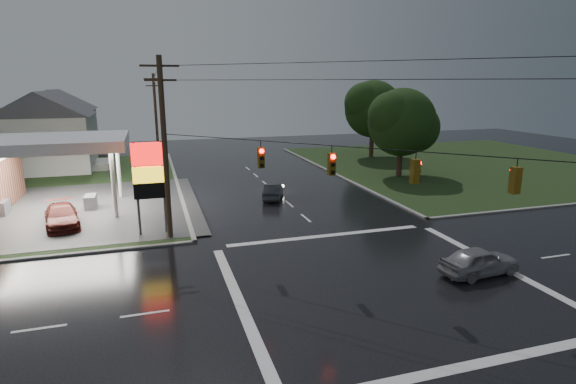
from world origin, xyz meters
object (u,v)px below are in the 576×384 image
object	(u,v)px
house_near	(47,131)
tree_ne_far	(374,109)
car_north	(273,191)
car_crossing	(479,261)
pylon_sign	(149,173)
car_pump	(62,216)
utility_pole_nw	(165,147)
utility_pole_n	(156,117)
house_far	(57,122)
tree_ne_near	(403,122)

from	to	relation	value
house_near	tree_ne_far	xyz separation A→B (m)	(38.10, -2.01, 1.77)
car_north	car_crossing	xyz separation A→B (m)	(5.96, -17.76, 0.07)
pylon_sign	car_pump	bearing A→B (deg)	149.18
utility_pole_nw	car_north	xyz separation A→B (m)	(8.70, 7.51, -5.07)
utility_pole_nw	utility_pole_n	size ratio (longest dim) A/B	1.05
house_far	car_crossing	world-z (taller)	house_far
tree_ne_far	car_north	bearing A→B (deg)	-136.58
pylon_sign	tree_ne_far	bearing A→B (deg)	40.35
tree_ne_far	car_north	world-z (taller)	tree_ne_far
car_crossing	tree_ne_far	bearing A→B (deg)	-24.07
house_near	car_crossing	xyz separation A→B (m)	(26.11, -36.75, -3.69)
tree_ne_far	pylon_sign	bearing A→B (deg)	-139.65
tree_ne_near	tree_ne_far	xyz separation A→B (m)	(3.01, 12.00, 0.62)
car_crossing	car_pump	bearing A→B (deg)	50.54
tree_ne_far	tree_ne_near	bearing A→B (deg)	-104.07
house_far	utility_pole_n	bearing A→B (deg)	-38.77
car_pump	house_far	bearing A→B (deg)	87.55
tree_ne_near	tree_ne_far	size ratio (longest dim) A/B	0.92
utility_pole_nw	house_near	world-z (taller)	utility_pole_nw
utility_pole_nw	car_north	world-z (taller)	utility_pole_nw
utility_pole_n	car_north	size ratio (longest dim) A/B	2.67
tree_ne_near	pylon_sign	bearing A→B (deg)	-154.99
tree_ne_far	utility_pole_nw	bearing A→B (deg)	-137.41
pylon_sign	tree_ne_far	world-z (taller)	tree_ne_far
car_crossing	car_pump	xyz separation A→B (m)	(-21.53, 14.75, 0.01)
utility_pole_nw	pylon_sign	bearing A→B (deg)	135.00
pylon_sign	tree_ne_near	bearing A→B (deg)	25.01
utility_pole_n	tree_ne_near	world-z (taller)	utility_pole_n
utility_pole_n	house_far	distance (m)	16.00
house_near	tree_ne_near	bearing A→B (deg)	-21.76
pylon_sign	tree_ne_near	size ratio (longest dim) A/B	0.67
pylon_sign	car_crossing	world-z (taller)	pylon_sign
utility_pole_n	tree_ne_near	xyz separation A→B (m)	(23.64, -16.01, 0.09)
utility_pole_nw	car_crossing	bearing A→B (deg)	-34.96
pylon_sign	utility_pole_n	size ratio (longest dim) A/B	0.57
car_crossing	car_north	bearing A→B (deg)	13.52
utility_pole_nw	house_near	size ratio (longest dim) A/B	1.00
house_near	car_crossing	size ratio (longest dim) A/B	2.64
house_far	car_crossing	xyz separation A→B (m)	(27.11, -48.75, -3.69)
tree_ne_near	car_pump	distance (m)	31.91
car_crossing	utility_pole_nw	bearing A→B (deg)	50.00
tree_ne_near	tree_ne_far	bearing A→B (deg)	75.93
utility_pole_nw	house_far	bearing A→B (deg)	107.92
house_far	car_north	world-z (taller)	house_far
pylon_sign	car_north	size ratio (longest dim) A/B	1.53
tree_ne_near	utility_pole_nw	bearing A→B (deg)	-152.14
car_pump	car_crossing	bearing A→B (deg)	-46.20
utility_pole_nw	house_far	distance (m)	40.48
utility_pole_n	pylon_sign	bearing A→B (deg)	-92.08
car_crossing	tree_ne_near	bearing A→B (deg)	-26.58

